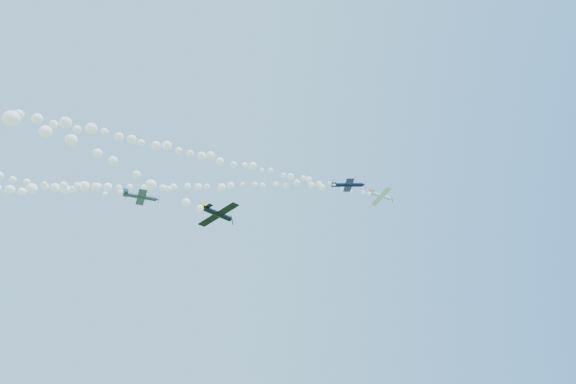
{
  "coord_description": "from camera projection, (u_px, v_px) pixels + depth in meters",
  "views": [
    {
      "loc": [
        -8.77,
        -84.98,
        8.93
      ],
      "look_at": [
        3.67,
        -6.71,
        47.37
      ],
      "focal_mm": 30.0,
      "sensor_mm": 36.0,
      "label": 1
    }
  ],
  "objects": [
    {
      "name": "smoke_trail_white",
      "position": [
        222.0,
        160.0,
        90.79
      ],
      "size": [
        66.95,
        22.38,
        2.71
      ],
      "primitive_type": null,
      "color": "white"
    },
    {
      "name": "plane_navy",
      "position": [
        348.0,
        185.0,
        95.74
      ],
      "size": [
        7.09,
        7.48,
        2.12
      ],
      "rotation": [
        0.11,
        -0.0,
        -0.17
      ],
      "color": "#0C0E36"
    },
    {
      "name": "plane_white",
      "position": [
        381.0,
        196.0,
        105.61
      ],
      "size": [
        6.24,
        6.34,
        2.36
      ],
      "rotation": [
        -0.29,
        0.07,
        0.3
      ],
      "color": "white"
    },
    {
      "name": "plane_black",
      "position": [
        218.0,
        214.0,
        63.74
      ],
      "size": [
        5.43,
        5.41,
        1.95
      ],
      "rotation": [
        -0.26,
        -0.05,
        0.82
      ],
      "color": "black"
    },
    {
      "name": "smoke_trail_navy",
      "position": [
        153.0,
        187.0,
        96.2
      ],
      "size": [
        72.87,
        14.88,
        2.79
      ],
      "primitive_type": null,
      "color": "white"
    },
    {
      "name": "plane_grey",
      "position": [
        141.0,
        197.0,
        80.87
      ],
      "size": [
        6.18,
        6.55,
        1.99
      ],
      "rotation": [
        0.0,
        0.02,
        0.21
      ],
      "color": "#313847"
    }
  ]
}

